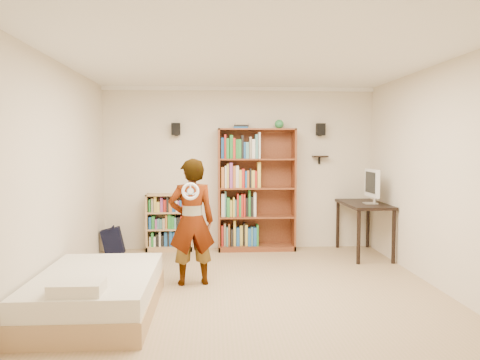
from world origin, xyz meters
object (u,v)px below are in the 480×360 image
object	(u,v)px
tall_bookshelf	(257,190)
low_bookshelf	(169,222)
computer_desk	(364,229)
daybed	(97,288)
person	(192,222)

from	to	relation	value
tall_bookshelf	low_bookshelf	xyz separation A→B (m)	(-1.44, 0.04, -0.53)
computer_desk	daybed	world-z (taller)	computer_desk
tall_bookshelf	computer_desk	xyz separation A→B (m)	(1.65, -0.47, -0.59)
low_bookshelf	person	size ratio (longest dim) A/B	0.60
low_bookshelf	person	world-z (taller)	person
computer_desk	low_bookshelf	bearing A→B (deg)	170.47
low_bookshelf	daybed	bearing A→B (deg)	-99.28
low_bookshelf	person	xyz separation A→B (m)	(0.45, -1.94, 0.31)
computer_desk	person	bearing A→B (deg)	-151.71
computer_desk	daybed	size ratio (longest dim) A/B	0.68
daybed	person	world-z (taller)	person
low_bookshelf	daybed	size ratio (longest dim) A/B	0.52
tall_bookshelf	daybed	bearing A→B (deg)	-123.62
low_bookshelf	daybed	distance (m)	2.97
computer_desk	person	world-z (taller)	person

